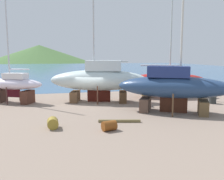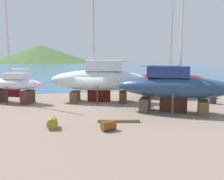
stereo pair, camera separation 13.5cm
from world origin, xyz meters
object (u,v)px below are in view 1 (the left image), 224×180
Objects in this scene: sailboat_mid_port at (99,79)px; barrel_blue_faded at (213,99)px; sailboat_large_starboard at (174,86)px; barrel_by_slipway at (109,126)px; sailboat_far_slipway at (166,79)px; sailboat_small_center at (13,85)px; barrel_rust_near at (53,123)px.

sailboat_mid_port reaches higher than barrel_blue_faded.
barrel_by_slipway is at bearing -120.58° from sailboat_large_starboard.
sailboat_mid_port is 7.55m from sailboat_far_slipway.
sailboat_small_center reaches higher than barrel_rust_near.
sailboat_small_center is 13.27× the size of barrel_blue_faded.
barrel_rust_near reaches higher than barrel_by_slipway.
sailboat_large_starboard is at bearing 13.93° from barrel_rust_near.
sailboat_mid_port reaches higher than sailboat_small_center.
sailboat_large_starboard is 1.16× the size of sailboat_far_slipway.
barrel_blue_faded is (14.63, 4.86, 0.06)m from barrel_rust_near.
barrel_rust_near is at bearing 137.81° from sailboat_small_center.
sailboat_large_starboard is 18.41× the size of barrel_by_slipway.
sailboat_far_slipway is 15.83× the size of barrel_rust_near.
barrel_rust_near is (3.68, -9.42, -1.41)m from sailboat_small_center.
sailboat_small_center is 0.70× the size of sailboat_large_starboard.
barrel_by_slipway is at bearing 149.79° from sailboat_small_center.
barrel_by_slipway is (3.33, -1.25, -0.03)m from barrel_rust_near.
barrel_by_slipway is at bearing -151.64° from barrel_blue_faded.
sailboat_far_slipway is at bearing 122.45° from barrel_blue_faded.
sailboat_large_starboard is 18.90× the size of barrel_blue_faded.
sailboat_large_starboard is 9.72m from barrel_rust_near.
sailboat_mid_port reaches higher than barrel_rust_near.
barrel_by_slipway is (-5.95, -3.55, -1.80)m from sailboat_large_starboard.
sailboat_small_center is 0.73× the size of sailboat_mid_port.
sailboat_large_starboard is at bearing -99.76° from sailboat_far_slipway.
barrel_rust_near is at bearing -161.64° from barrel_blue_faded.
barrel_rust_near is 1.03× the size of barrel_blue_faded.
sailboat_small_center is 14.79m from sailboat_large_starboard.
barrel_rust_near is at bearing 159.50° from barrel_by_slipway.
barrel_rust_near is (-9.28, -2.30, -1.76)m from sailboat_large_starboard.
sailboat_far_slipway is at bearing 98.35° from sailboat_large_starboard.
barrel_rust_near is at bearing -137.45° from sailboat_large_starboard.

